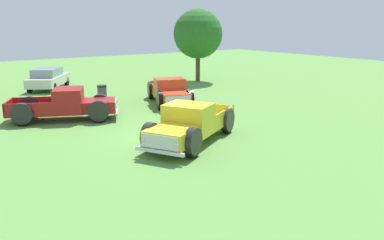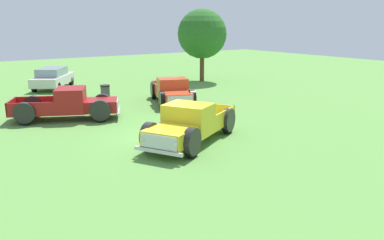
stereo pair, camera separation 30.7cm
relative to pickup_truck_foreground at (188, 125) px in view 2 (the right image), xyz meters
name	(u,v)px [view 2 (the right image)]	position (x,y,z in m)	size (l,w,h in m)	color
ground_plane	(168,138)	(-0.23, 1.18, -0.77)	(80.00, 80.00, 0.00)	#5B9342
pickup_truck_foreground	(188,125)	(0.00, 0.00, 0.00)	(5.52, 4.20, 1.62)	yellow
pickup_truck_behind_left	(173,92)	(3.59, 7.00, -0.03)	(3.46, 5.36, 1.55)	#D14723
pickup_truck_behind_right	(73,104)	(-2.45, 6.66, -0.01)	(5.49, 3.85, 1.59)	maroon
sedan_distant_a	(53,78)	(-0.62, 16.84, 0.03)	(4.10, 4.83, 1.52)	silver
trash_can	(105,93)	(0.81, 10.49, -0.29)	(0.59, 0.59, 0.95)	#4C4C51
oak_tree_west	(202,34)	(10.52, 13.70, 3.04)	(3.94, 3.94, 5.79)	brown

